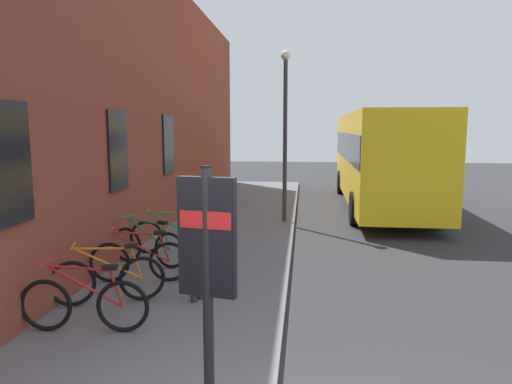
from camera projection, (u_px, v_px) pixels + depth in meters
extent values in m
plane|color=#2D2D30|center=(338.00, 265.00, 9.72)|extent=(60.00, 60.00, 0.00)
cube|color=slate|center=(225.00, 237.00, 11.96)|extent=(24.00, 3.50, 0.12)
cube|color=brown|center=(156.00, 103.00, 12.68)|extent=(22.00, 0.60, 7.05)
cube|color=black|center=(9.00, 164.00, 5.91)|extent=(0.90, 0.06, 1.60)
cube|color=black|center=(118.00, 150.00, 9.35)|extent=(0.90, 0.06, 1.60)
cube|color=black|center=(168.00, 144.00, 12.80)|extent=(0.90, 0.06, 1.60)
torus|color=black|center=(46.00, 305.00, 6.27)|extent=(0.11, 0.72, 0.72)
torus|color=black|center=(123.00, 306.00, 6.23)|extent=(0.11, 0.72, 0.72)
cylinder|color=#B21E1E|center=(85.00, 286.00, 6.21)|extent=(0.10, 1.02, 0.58)
cylinder|color=#B21E1E|center=(78.00, 268.00, 6.18)|extent=(0.09, 0.85, 0.09)
cylinder|color=#B21E1E|center=(116.00, 288.00, 6.20)|extent=(0.05, 0.19, 0.51)
cube|color=black|center=(110.00, 267.00, 6.16)|extent=(0.11, 0.21, 0.06)
cylinder|color=#B21E1E|center=(47.00, 262.00, 6.18)|extent=(0.48, 0.06, 0.02)
torus|color=black|center=(72.00, 284.00, 7.13)|extent=(0.30, 0.70, 0.72)
torus|color=black|center=(142.00, 278.00, 7.38)|extent=(0.30, 0.70, 0.72)
cylinder|color=orange|center=(108.00, 264.00, 7.23)|extent=(0.37, 0.97, 0.58)
cylinder|color=orange|center=(103.00, 249.00, 7.17)|extent=(0.32, 0.81, 0.09)
cylinder|color=orange|center=(137.00, 264.00, 7.33)|extent=(0.10, 0.19, 0.51)
cube|color=black|center=(131.00, 246.00, 7.27)|extent=(0.16, 0.22, 0.06)
cylinder|color=orange|center=(73.00, 245.00, 7.06)|extent=(0.46, 0.18, 0.02)
torus|color=black|center=(110.00, 262.00, 8.26)|extent=(0.16, 0.72, 0.72)
torus|color=black|center=(169.00, 262.00, 8.31)|extent=(0.16, 0.72, 0.72)
cylinder|color=#B21E1E|center=(140.00, 247.00, 8.25)|extent=(0.18, 1.01, 0.58)
cylinder|color=#B21E1E|center=(136.00, 233.00, 8.21)|extent=(0.16, 0.85, 0.09)
cylinder|color=#B21E1E|center=(165.00, 248.00, 8.27)|extent=(0.06, 0.19, 0.51)
cube|color=black|center=(160.00, 232.00, 8.23)|extent=(0.13, 0.21, 0.06)
cylinder|color=#B21E1E|center=(111.00, 229.00, 8.18)|extent=(0.48, 0.09, 0.02)
torus|color=black|center=(127.00, 245.00, 9.52)|extent=(0.28, 0.70, 0.72)
torus|color=black|center=(170.00, 250.00, 9.09)|extent=(0.28, 0.70, 0.72)
cylinder|color=#267F3F|center=(149.00, 234.00, 9.25)|extent=(0.36, 0.98, 0.58)
cylinder|color=#267F3F|center=(145.00, 221.00, 9.25)|extent=(0.30, 0.82, 0.09)
cylinder|color=#267F3F|center=(166.00, 237.00, 9.08)|extent=(0.09, 0.19, 0.51)
cube|color=black|center=(163.00, 222.00, 9.07)|extent=(0.16, 0.22, 0.06)
cylinder|color=#267F3F|center=(128.00, 216.00, 9.41)|extent=(0.46, 0.17, 0.02)
torus|color=black|center=(147.00, 237.00, 10.20)|extent=(0.21, 0.72, 0.72)
torus|color=black|center=(195.00, 236.00, 10.31)|extent=(0.21, 0.72, 0.72)
cylinder|color=#267F3F|center=(172.00, 224.00, 10.22)|extent=(0.25, 1.00, 0.58)
cylinder|color=#267F3F|center=(168.00, 213.00, 10.18)|extent=(0.22, 0.84, 0.09)
cylinder|color=#267F3F|center=(191.00, 225.00, 10.27)|extent=(0.07, 0.19, 0.51)
cube|color=black|center=(188.00, 212.00, 10.22)|extent=(0.14, 0.22, 0.06)
cylinder|color=#267F3F|center=(148.00, 210.00, 10.12)|extent=(0.47, 0.13, 0.02)
cylinder|color=black|center=(208.00, 295.00, 4.28)|extent=(0.10, 0.10, 2.40)
cube|color=black|center=(207.00, 237.00, 4.21)|extent=(0.19, 0.56, 1.10)
cube|color=red|center=(207.00, 219.00, 4.19)|extent=(0.18, 0.50, 0.16)
cube|color=yellow|center=(381.00, 156.00, 16.69)|extent=(10.54, 2.65, 3.00)
cube|color=black|center=(381.00, 146.00, 16.64)|extent=(10.33, 2.69, 0.90)
cylinder|color=black|center=(439.00, 210.00, 13.43)|extent=(1.00, 0.26, 1.00)
cylinder|color=black|center=(354.00, 208.00, 13.71)|extent=(1.00, 0.26, 1.00)
cylinder|color=black|center=(397.00, 183.00, 20.04)|extent=(1.00, 0.26, 1.00)
cylinder|color=black|center=(340.00, 182.00, 20.32)|extent=(1.00, 0.26, 1.00)
cylinder|color=#26262D|center=(194.00, 279.00, 7.32)|extent=(0.11, 0.11, 0.75)
cylinder|color=#26262D|center=(200.00, 276.00, 7.45)|extent=(0.11, 0.11, 0.75)
cube|color=#26262D|center=(196.00, 237.00, 7.29)|extent=(0.49, 0.39, 0.56)
sphere|color=#8C664C|center=(196.00, 212.00, 7.24)|extent=(0.20, 0.20, 0.20)
cylinder|color=#26262D|center=(186.00, 243.00, 7.09)|extent=(0.09, 0.09, 0.50)
cylinder|color=#26262D|center=(206.00, 236.00, 7.51)|extent=(0.09, 0.09, 0.50)
cylinder|color=#333338|center=(285.00, 142.00, 13.45)|extent=(0.12, 0.12, 4.64)
sphere|color=silver|center=(286.00, 55.00, 13.11)|extent=(0.28, 0.28, 0.28)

